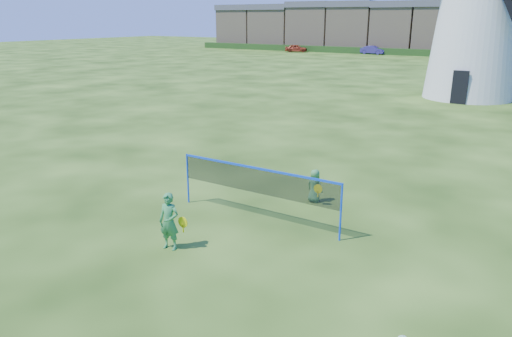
{
  "coord_description": "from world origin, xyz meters",
  "views": [
    {
      "loc": [
        7.0,
        -10.18,
        5.44
      ],
      "look_at": [
        0.2,
        0.5,
        1.5
      ],
      "focal_mm": 33.93,
      "sensor_mm": 36.0,
      "label": 1
    }
  ],
  "objects_px": {
    "car_left": "(296,48)",
    "car_right": "(373,50)",
    "badminton_net": "(257,181)",
    "player_girl": "(169,222)",
    "player_boy": "(315,186)",
    "windmill": "(478,5)"
  },
  "relations": [
    {
      "from": "player_girl",
      "to": "car_right",
      "type": "bearing_deg",
      "value": 94.47
    },
    {
      "from": "player_girl",
      "to": "car_right",
      "type": "height_order",
      "value": "player_girl"
    },
    {
      "from": "badminton_net",
      "to": "car_left",
      "type": "relative_size",
      "value": 1.37
    },
    {
      "from": "player_boy",
      "to": "player_girl",
      "type": "bearing_deg",
      "value": 79.21
    },
    {
      "from": "badminton_net",
      "to": "car_right",
      "type": "height_order",
      "value": "badminton_net"
    },
    {
      "from": "player_girl",
      "to": "car_left",
      "type": "xyz_separation_m",
      "value": [
        -31.58,
        66.13,
        -0.09
      ]
    },
    {
      "from": "player_boy",
      "to": "car_right",
      "type": "xyz_separation_m",
      "value": [
        -20.5,
        63.35,
        0.13
      ]
    },
    {
      "from": "player_boy",
      "to": "car_right",
      "type": "bearing_deg",
      "value": -64.55
    },
    {
      "from": "car_left",
      "to": "badminton_net",
      "type": "bearing_deg",
      "value": -174.62
    },
    {
      "from": "badminton_net",
      "to": "car_right",
      "type": "xyz_separation_m",
      "value": [
        -19.75,
        65.49,
        -0.49
      ]
    },
    {
      "from": "player_girl",
      "to": "badminton_net",
      "type": "bearing_deg",
      "value": 61.5
    },
    {
      "from": "windmill",
      "to": "player_boy",
      "type": "bearing_deg",
      "value": -90.4
    },
    {
      "from": "windmill",
      "to": "player_girl",
      "type": "xyz_separation_m",
      "value": [
        -1.76,
        -29.05,
        -5.57
      ]
    },
    {
      "from": "windmill",
      "to": "car_left",
      "type": "distance_m",
      "value": 50.19
    },
    {
      "from": "badminton_net",
      "to": "player_boy",
      "type": "bearing_deg",
      "value": 70.64
    },
    {
      "from": "car_left",
      "to": "car_right",
      "type": "height_order",
      "value": "car_right"
    },
    {
      "from": "player_girl",
      "to": "player_boy",
      "type": "height_order",
      "value": "player_girl"
    },
    {
      "from": "player_boy",
      "to": "car_left",
      "type": "height_order",
      "value": "car_left"
    },
    {
      "from": "player_girl",
      "to": "car_right",
      "type": "distance_m",
      "value": 70.73
    },
    {
      "from": "player_girl",
      "to": "player_boy",
      "type": "relative_size",
      "value": 1.39
    },
    {
      "from": "car_left",
      "to": "car_right",
      "type": "relative_size",
      "value": 0.94
    },
    {
      "from": "player_boy",
      "to": "car_left",
      "type": "distance_m",
      "value": 69.73
    }
  ]
}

